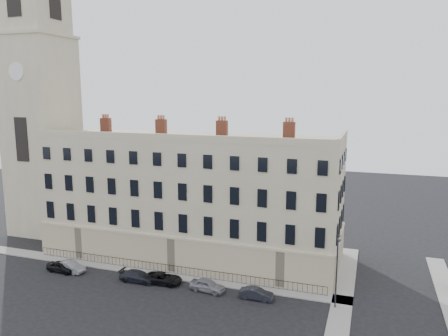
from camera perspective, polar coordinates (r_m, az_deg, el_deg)
The scene contains 14 objects.
ground at distance 44.52m, azimuth -3.02°, elevation -17.23°, with size 160.00×160.00×0.00m, color black.
terrace at distance 54.52m, azimuth -4.22°, elevation -3.73°, with size 36.22×12.22×17.00m.
church_tower at distance 67.82m, azimuth -22.84°, elevation 7.71°, with size 8.00×8.13×44.00m.
pavement_terrace at distance 52.65m, azimuth -11.33°, elevation -12.92°, with size 48.00×2.00×0.12m, color gray.
pavement_east_return at distance 49.11m, azimuth 15.45°, elevation -14.82°, with size 2.00×24.00×0.12m, color gray.
pavement_adjacent at distance 51.53m, azimuth 27.12°, elevation -14.37°, with size 2.00×20.00×0.12m, color gray.
railings at distance 51.01m, azimuth -7.13°, elevation -12.97°, with size 35.00×0.04×0.96m.
car_a at distance 54.39m, azimuth -20.46°, elevation -11.99°, with size 1.44×3.58×1.22m, color black.
car_b at distance 54.09m, azimuth -19.43°, elevation -12.05°, with size 1.29×3.71×1.22m, color gray.
car_c at distance 49.61m, azimuth -11.19°, elevation -13.70°, with size 1.68×4.13×1.20m, color black.
car_d at distance 48.73m, azimuth -7.98°, elevation -14.08°, with size 1.92×4.15×1.15m, color black.
car_e at distance 46.59m, azimuth -2.17°, elevation -15.06°, with size 1.51×3.74×1.28m, color gray.
car_f at distance 45.11m, azimuth 4.24°, elevation -16.06°, with size 1.20×3.43×1.13m, color #20222B.
streetlamp at distance 43.08m, azimuth 14.52°, elevation -12.57°, with size 0.41×1.57×7.31m.
Camera 1 is at (14.97, -36.75, 20.20)m, focal length 35.00 mm.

